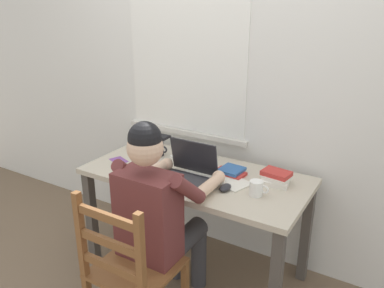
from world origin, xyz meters
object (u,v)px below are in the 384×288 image
at_px(coffee_mug_spare, 196,157).
at_px(book_stack_side, 231,171).
at_px(laptop, 187,171).
at_px(landscape_photo_print, 119,160).
at_px(coffee_mug_dark, 158,149).
at_px(book_stack_main, 276,178).
at_px(seated_person, 160,211).
at_px(computer_mouse, 225,188).
at_px(desk, 195,187).
at_px(wooden_chair, 130,271).
at_px(coffee_mug_white, 257,188).

distance_m(coffee_mug_spare, book_stack_side, 0.28).
relative_size(laptop, landscape_photo_print, 2.54).
distance_m(laptop, book_stack_side, 0.29).
xyz_separation_m(coffee_mug_dark, book_stack_main, (0.89, -0.02, -0.01)).
relative_size(seated_person, computer_mouse, 12.40).
bearing_deg(book_stack_main, desk, -167.30).
bearing_deg(coffee_mug_dark, desk, -18.97).
height_order(wooden_chair, computer_mouse, wooden_chair).
relative_size(laptop, coffee_mug_dark, 2.76).
relative_size(desk, coffee_mug_dark, 12.17).
height_order(seated_person, computer_mouse, seated_person).
bearing_deg(seated_person, laptop, 92.12).
relative_size(seated_person, landscape_photo_print, 9.54).
bearing_deg(book_stack_main, book_stack_side, -178.96).
relative_size(coffee_mug_dark, book_stack_side, 0.57).
bearing_deg(coffee_mug_dark, laptop, -31.05).
bearing_deg(computer_mouse, desk, 157.15).
bearing_deg(book_stack_side, landscape_photo_print, -165.64).
distance_m(coffee_mug_white, coffee_mug_spare, 0.57).
xyz_separation_m(laptop, book_stack_main, (0.50, 0.21, -0.01)).
relative_size(seated_person, coffee_mug_white, 10.64).
height_order(coffee_mug_dark, book_stack_main, coffee_mug_dark).
xyz_separation_m(computer_mouse, coffee_mug_white, (0.18, 0.03, 0.03)).
distance_m(seated_person, wooden_chair, 0.36).
distance_m(laptop, coffee_mug_dark, 0.46).
bearing_deg(computer_mouse, coffee_mug_white, 10.65).
bearing_deg(coffee_mug_dark, coffee_mug_spare, 1.11).
bearing_deg(coffee_mug_dark, computer_mouse, -20.59).
bearing_deg(computer_mouse, seated_person, -130.26).
bearing_deg(coffee_mug_dark, coffee_mug_white, -14.28).
distance_m(laptop, book_stack_main, 0.54).
bearing_deg(landscape_photo_print, computer_mouse, 19.83).
relative_size(desk, laptop, 4.40).
relative_size(computer_mouse, book_stack_side, 0.48).
bearing_deg(coffee_mug_white, desk, 169.93).
height_order(desk, coffee_mug_white, coffee_mug_white).
bearing_deg(book_stack_main, landscape_photo_print, -169.27).
xyz_separation_m(coffee_mug_dark, coffee_mug_spare, (0.31, 0.01, 0.00)).
bearing_deg(wooden_chair, landscape_photo_print, 133.71).
relative_size(seated_person, laptop, 3.76).
bearing_deg(wooden_chair, coffee_mug_spare, 95.97).
xyz_separation_m(seated_person, coffee_mug_spare, (-0.09, 0.56, 0.12)).
relative_size(desk, wooden_chair, 1.55).
height_order(seated_person, coffee_mug_dark, seated_person).
height_order(laptop, coffee_mug_spare, laptop).
bearing_deg(laptop, computer_mouse, -2.86).
xyz_separation_m(coffee_mug_spare, book_stack_main, (0.58, -0.03, -0.01)).
height_order(book_stack_main, book_stack_side, book_stack_main).
distance_m(coffee_mug_white, landscape_photo_print, 1.03).
relative_size(wooden_chair, computer_mouse, 9.35).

